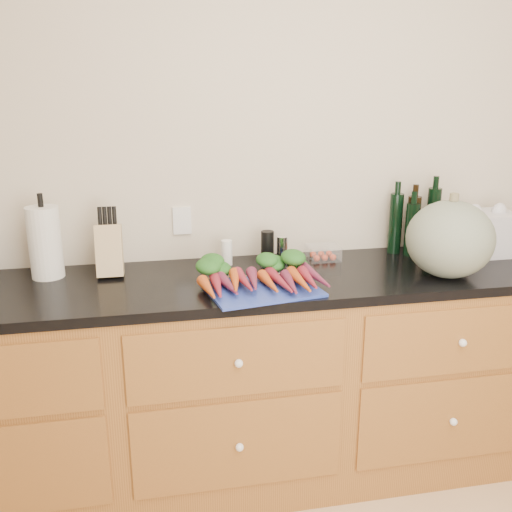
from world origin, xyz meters
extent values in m
cube|color=beige|center=(0.00, 1.62, 1.30)|extent=(4.10, 0.05, 2.60)
cube|color=brown|center=(0.00, 1.30, 0.45)|extent=(3.60, 0.60, 0.90)
cube|color=brown|center=(-0.45, 0.99, 0.72)|extent=(0.82, 0.01, 0.28)
sphere|color=white|center=(-0.45, 0.98, 0.72)|extent=(0.03, 0.03, 0.03)
cube|color=brown|center=(-0.45, 0.99, 0.36)|extent=(0.82, 0.01, 0.38)
sphere|color=white|center=(-0.45, 0.98, 0.36)|extent=(0.03, 0.03, 0.03)
cube|color=brown|center=(0.45, 0.99, 0.72)|extent=(0.82, 0.01, 0.28)
sphere|color=white|center=(0.45, 0.98, 0.72)|extent=(0.03, 0.03, 0.03)
cube|color=brown|center=(0.45, 0.99, 0.36)|extent=(0.82, 0.01, 0.38)
sphere|color=white|center=(0.45, 0.98, 0.36)|extent=(0.03, 0.03, 0.03)
cube|color=black|center=(0.00, 1.30, 0.92)|extent=(3.64, 0.62, 0.04)
cube|color=#263DA2|center=(-0.33, 1.14, 0.95)|extent=(0.46, 0.38, 0.01)
cone|color=#C64C17|center=(-0.54, 1.12, 0.97)|extent=(0.05, 0.22, 0.05)
cone|color=maroon|center=(-0.50, 1.12, 0.97)|extent=(0.05, 0.22, 0.05)
cone|color=maroon|center=(-0.47, 1.12, 0.97)|extent=(0.05, 0.22, 0.05)
cone|color=#C64C17|center=(-0.43, 1.12, 0.97)|extent=(0.05, 0.22, 0.05)
cone|color=maroon|center=(-0.40, 1.12, 0.97)|extent=(0.05, 0.22, 0.05)
cone|color=maroon|center=(-0.36, 1.12, 0.97)|extent=(0.05, 0.22, 0.05)
ellipsoid|color=#1B531C|center=(-0.45, 1.28, 0.98)|extent=(0.22, 0.13, 0.07)
cone|color=#C64C17|center=(-0.30, 1.12, 0.97)|extent=(0.05, 0.22, 0.05)
cone|color=maroon|center=(-0.26, 1.12, 0.97)|extent=(0.05, 0.22, 0.05)
cone|color=maroon|center=(-0.23, 1.12, 0.97)|extent=(0.05, 0.22, 0.05)
cone|color=#C64C17|center=(-0.19, 1.12, 0.97)|extent=(0.05, 0.22, 0.05)
cone|color=maroon|center=(-0.16, 1.12, 0.97)|extent=(0.05, 0.22, 0.05)
cone|color=maroon|center=(-0.12, 1.12, 0.97)|extent=(0.05, 0.22, 0.05)
ellipsoid|color=#1B531C|center=(-0.21, 1.28, 0.98)|extent=(0.22, 0.13, 0.07)
ellipsoid|color=#5C6857|center=(0.45, 1.16, 1.10)|extent=(0.35, 0.35, 0.32)
cylinder|color=white|center=(-1.16, 1.46, 1.09)|extent=(0.13, 0.13, 0.29)
cube|color=tan|center=(-0.91, 1.44, 1.05)|extent=(0.11, 0.11, 0.21)
cylinder|color=white|center=(-0.42, 1.48, 1.00)|extent=(0.05, 0.05, 0.11)
cylinder|color=black|center=(-0.24, 1.48, 1.01)|extent=(0.06, 0.06, 0.14)
cylinder|color=white|center=(-0.17, 1.48, 1.00)|extent=(0.05, 0.05, 0.12)
cube|color=white|center=(0.02, 1.47, 0.97)|extent=(0.14, 0.11, 0.07)
cylinder|color=black|center=(0.38, 1.52, 1.08)|extent=(0.06, 0.06, 0.28)
cylinder|color=black|center=(0.47, 1.53, 1.07)|extent=(0.06, 0.06, 0.26)
cylinder|color=black|center=(0.57, 1.52, 1.09)|extent=(0.06, 0.06, 0.30)
cylinder|color=black|center=(0.44, 1.46, 1.06)|extent=(0.06, 0.06, 0.24)
camera|label=1|loc=(-0.75, -0.88, 1.71)|focal=40.00mm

